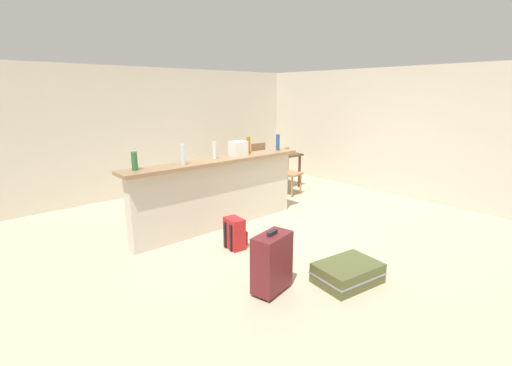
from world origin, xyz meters
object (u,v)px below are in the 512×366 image
Objects in this scene: bottle_clear at (183,154)px; bottle_white at (215,150)px; grocery_bag at (238,148)px; bottle_green at (134,161)px; dining_chair_near_partition at (287,169)px; suitcase_upright_maroon at (272,262)px; bottle_blue at (278,142)px; backpack_red at (235,234)px; dining_chair_far_side at (255,161)px; suitcase_flat_olive at (348,273)px; dining_table at (272,159)px; bottle_amber at (248,145)px.

bottle_clear reaches higher than bottle_white.
bottle_clear is 1.08× the size of grocery_bag.
bottle_clear is at bearing -8.03° from bottle_green.
dining_chair_near_partition reaches higher than suitcase_upright_maroon.
bottle_green is at bearing 179.30° from bottle_blue.
bottle_clear is 0.67× the size of backpack_red.
grocery_bag is 2.57m from dining_chair_far_side.
dining_chair_near_partition is (2.75, 0.68, -0.69)m from bottle_clear.
bottle_green is 0.65m from bottle_clear.
grocery_bag reaches higher than suitcase_flat_olive.
dining_table is 0.55m from dining_chair_near_partition.
dining_chair_near_partition is at bearing 9.89° from bottle_green.
suitcase_flat_olive is at bearing -125.42° from dining_chair_near_partition.
bottle_green reaches higher than dining_table.
suitcase_flat_olive is (-2.09, -2.94, -0.41)m from dining_chair_near_partition.
bottle_white is (0.58, 0.08, -0.01)m from bottle_clear.
dining_chair_near_partition is 1.07× the size of suitcase_flat_olive.
bottle_blue is at bearing 44.15° from suitcase_upright_maroon.
bottle_green is at bearing -170.11° from dining_chair_near_partition.
dining_chair_far_side is at bearing 50.74° from suitcase_upright_maroon.
bottle_blue is (1.29, -0.02, 0.01)m from bottle_white.
dining_chair_far_side is (1.00, 1.71, -0.68)m from bottle_blue.
dining_chair_near_partition is (1.72, 0.59, -0.66)m from grocery_bag.
bottle_green is 0.35× the size of suitcase_upright_maroon.
bottle_white is 2.21m from suitcase_upright_maroon.
bottle_blue is 0.29× the size of dining_chair_near_partition.
bottle_blue is 2.86m from suitcase_upright_maroon.
bottle_clear is at bearing -148.23° from dining_chair_far_side.
bottle_clear is at bearing -171.69° from bottle_white.
bottle_white is 0.27× the size of dining_chair_far_side.
dining_table is at bearing 26.24° from bottle_white.
bottle_white is at bearing -176.85° from bottle_amber.
suitcase_flat_olive is (-1.20, -2.31, -1.09)m from bottle_blue.
bottle_clear reaches higher than bottle_blue.
bottle_white is 0.27× the size of dining_chair_near_partition.
dining_table reaches higher than backpack_red.
bottle_blue is 0.84m from grocery_bag.
bottle_white is 1.29m from bottle_blue.
dining_chair_near_partition is at bearing -95.88° from dining_chair_far_side.
bottle_amber is 2.53m from suitcase_upright_maroon.
suitcase_flat_olive is (-2.20, -3.46, -0.54)m from dining_table.
dining_table is (0.99, 1.15, -0.55)m from bottle_blue.
bottle_white is at bearing 70.89° from suitcase_upright_maroon.
grocery_bag is 2.38m from suitcase_upright_maroon.
bottle_blue reaches higher than dining_chair_near_partition.
bottle_clear is 1.11× the size of bottle_white.
bottle_green is 3.51m from dining_chair_near_partition.
suitcase_flat_olive is at bearing -73.64° from bottle_clear.
grocery_bag reaches higher than dining_chair_far_side.
grocery_bag is 0.28× the size of dining_chair_near_partition.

